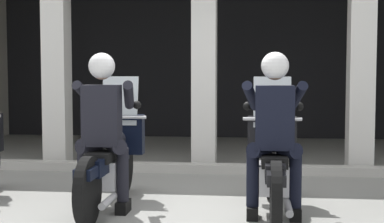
# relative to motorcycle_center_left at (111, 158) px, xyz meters

# --- Properties ---
(ground_plane) EXTENTS (80.00, 80.00, 0.00)m
(ground_plane) POSITION_rel_motorcycle_center_left_xyz_m (0.84, 3.05, -0.50)
(ground_plane) COLOR gray
(station_building) EXTENTS (10.00, 4.45, 3.18)m
(station_building) POSITION_rel_motorcycle_center_left_xyz_m (0.76, 4.74, 1.51)
(station_building) COLOR black
(station_building) RESTS_ON ground
(kerb_strip) EXTENTS (9.50, 0.24, 0.12)m
(kerb_strip) POSITION_rel_motorcycle_center_left_xyz_m (0.76, 2.03, -0.44)
(kerb_strip) COLOR #B7B5AD
(kerb_strip) RESTS_ON ground
(motorcycle_center_left) EXTENTS (0.62, 2.04, 1.35)m
(motorcycle_center_left) POSITION_rel_motorcycle_center_left_xyz_m (0.00, 0.00, 0.00)
(motorcycle_center_left) COLOR black
(motorcycle_center_left) RESTS_ON ground
(police_officer_center_left) EXTENTS (0.63, 0.61, 1.58)m
(police_officer_center_left) POSITION_rel_motorcycle_center_left_xyz_m (-0.00, -0.28, 0.44)
(police_officer_center_left) COLOR black
(police_officer_center_left) RESTS_ON ground
(motorcycle_center_right) EXTENTS (0.62, 2.04, 1.35)m
(motorcycle_center_right) POSITION_rel_motorcycle_center_left_xyz_m (1.68, -0.08, 0.00)
(motorcycle_center_right) COLOR black
(motorcycle_center_right) RESTS_ON ground
(police_officer_center_right) EXTENTS (0.63, 0.61, 1.58)m
(police_officer_center_right) POSITION_rel_motorcycle_center_left_xyz_m (1.68, -0.36, 0.44)
(police_officer_center_right) COLOR black
(police_officer_center_right) RESTS_ON ground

